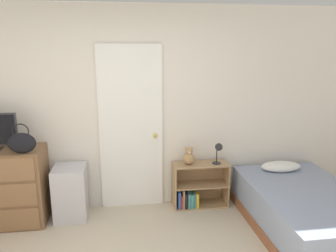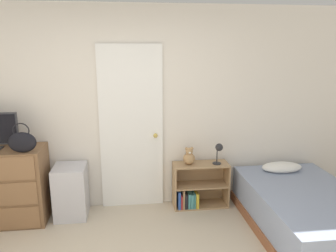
{
  "view_description": "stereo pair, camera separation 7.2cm",
  "coord_description": "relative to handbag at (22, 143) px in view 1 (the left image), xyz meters",
  "views": [
    {
      "loc": [
        0.06,
        -2.0,
        2.04
      ],
      "look_at": [
        0.6,
        1.79,
        1.12
      ],
      "focal_mm": 35.0,
      "sensor_mm": 36.0,
      "label": 1
    },
    {
      "loc": [
        0.13,
        -2.01,
        2.04
      ],
      "look_at": [
        0.6,
        1.79,
        1.12
      ],
      "focal_mm": 35.0,
      "sensor_mm": 36.0,
      "label": 2
    }
  ],
  "objects": [
    {
      "name": "bookshelf",
      "position": [
        2.02,
        0.27,
        -0.79
      ],
      "size": [
        0.71,
        0.29,
        0.58
      ],
      "color": "tan",
      "rests_on": "ground_plane"
    },
    {
      "name": "desk_lamp",
      "position": [
        2.29,
        0.23,
        -0.25
      ],
      "size": [
        0.12,
        0.12,
        0.27
      ],
      "color": "#262628",
      "rests_on": "bookshelf"
    },
    {
      "name": "storage_bin",
      "position": [
        0.44,
        0.2,
        -0.71
      ],
      "size": [
        0.38,
        0.42,
        0.64
      ],
      "color": "silver",
      "rests_on": "ground_plane"
    },
    {
      "name": "bed",
      "position": [
        3.12,
        -0.49,
        -0.79
      ],
      "size": [
        1.17,
        1.83,
        0.59
      ],
      "color": "brown",
      "rests_on": "ground_plane"
    },
    {
      "name": "door_closed",
      "position": [
        1.2,
        0.41,
        0.01
      ],
      "size": [
        0.79,
        0.09,
        2.08
      ],
      "color": "white",
      "rests_on": "ground_plane"
    },
    {
      "name": "teddy_bear",
      "position": [
        1.92,
        0.27,
        -0.35
      ],
      "size": [
        0.15,
        0.15,
        0.23
      ],
      "color": "tan",
      "rests_on": "bookshelf"
    },
    {
      "name": "wall_back",
      "position": [
        1.04,
        0.46,
        0.25
      ],
      "size": [
        10.0,
        0.06,
        2.55
      ],
      "color": "silver",
      "rests_on": "ground_plane"
    },
    {
      "name": "handbag",
      "position": [
        0.0,
        0.0,
        0.0
      ],
      "size": [
        0.3,
        0.1,
        0.34
      ],
      "color": "black",
      "rests_on": "dresser"
    }
  ]
}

